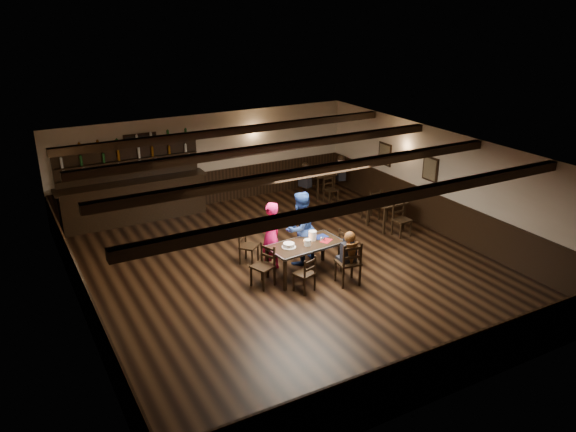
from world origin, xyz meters
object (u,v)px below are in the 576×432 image
man_blue (300,228)px  bar_counter (133,195)px  dining_table (305,247)px  chair_near_right (350,260)px  woman_pink (271,237)px  cake (289,245)px  chair_near_left (307,272)px

man_blue → bar_counter: (-2.66, 4.52, -0.14)m
dining_table → chair_near_right: (0.59, -0.88, -0.10)m
woman_pink → man_blue: man_blue is taller
cake → bar_counter: size_ratio=0.08×
chair_near_left → man_blue: bearing=65.9°
bar_counter → man_blue: bearing=-59.5°
dining_table → chair_near_left: (-0.37, -0.70, -0.21)m
dining_table → chair_near_right: size_ratio=1.74×
cake → chair_near_left: bearing=-87.2°
chair_near_right → man_blue: bearing=104.3°
dining_table → chair_near_right: chair_near_right is taller
bar_counter → dining_table: bearing=-64.4°
cake → bar_counter: bar_counter is taller
dining_table → man_blue: man_blue is taller
chair_near_left → cake: bearing=92.8°
cake → bar_counter: bearing=111.9°
chair_near_left → bar_counter: bar_counter is taller
woman_pink → cake: size_ratio=5.30×
woman_pink → chair_near_left: bearing=79.3°
chair_near_right → cake: 1.35m
chair_near_left → woman_pink: bearing=98.2°
woman_pink → bar_counter: (-1.90, 4.53, -0.09)m
chair_near_left → dining_table: bearing=62.2°
dining_table → bar_counter: bar_counter is taller
dining_table → bar_counter: 5.67m
dining_table → woman_pink: woman_pink is taller
woman_pink → cake: 0.59m
woman_pink → chair_near_right: bearing=109.0°
dining_table → woman_pink: size_ratio=1.07×
chair_near_left → cake: 0.78m
chair_near_right → bar_counter: bar_counter is taller
dining_table → chair_near_left: bearing=-117.8°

